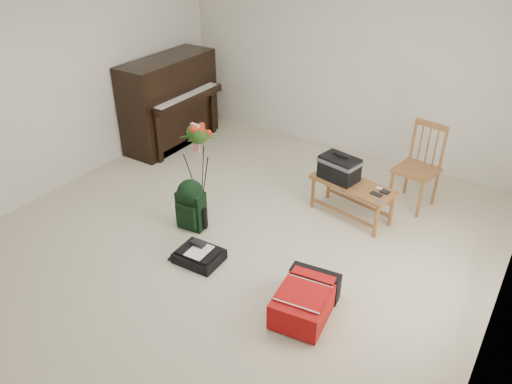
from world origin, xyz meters
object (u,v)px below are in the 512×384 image
Objects in this scene: piano at (171,103)px; green_backpack at (191,202)px; bench at (343,174)px; red_suitcase at (307,297)px; dining_chair at (418,167)px; flower_stand at (199,166)px; black_duffel at (199,255)px.

piano reaches higher than green_backpack.
bench is 1.43× the size of red_suitcase.
dining_chair is 2.60m from green_backpack.
bench is 1.69m from green_backpack.
red_suitcase is (0.42, -1.58, -0.37)m from bench.
red_suitcase is at bearing -12.40° from flower_stand.
flower_stand is (-2.06, -1.39, 0.04)m from dining_chair.
black_duffel is 1.14m from flower_stand.
black_duffel is at bearing -40.37° from flower_stand.
piano is at bearing -177.37° from bench.
bench reaches higher than black_duffel.
red_suitcase is 0.66× the size of flower_stand.
piano is 1.50× the size of bench.
red_suitcase is 1.23m from black_duffel.
black_duffel is at bearing -43.87° from piano.
dining_chair is at bearing 77.41° from red_suitcase.
green_backpack reaches higher than red_suitcase.
green_backpack is 0.55× the size of flower_stand.
piano reaches higher than red_suitcase.
piano is 2.92m from bench.
green_backpack is (-1.87, -1.80, -0.16)m from dining_chair.
piano reaches higher than black_duffel.
piano is 2.30m from green_backpack.
red_suitcase is 1.73m from green_backpack.
flower_stand is at bearing -38.88° from piano.
red_suitcase reaches higher than black_duffel.
bench is at bearing 97.55° from red_suitcase.
red_suitcase is at bearing -84.21° from dining_chair.
red_suitcase is at bearing -31.52° from piano.
red_suitcase is at bearing -4.10° from black_duffel.
green_backpack is at bearing -126.19° from bench.
flower_stand is (-0.63, 0.83, 0.45)m from black_duffel.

